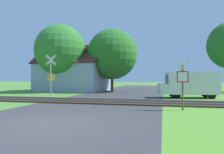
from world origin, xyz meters
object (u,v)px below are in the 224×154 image
Objects in this scene: stop_sign_near at (183,80)px; tree_left at (60,50)px; mail_truck at (189,84)px; crossing_sign_far at (51,74)px; house at (73,76)px; tree_center at (112,54)px.

tree_left is (-13.39, 12.43, 3.55)m from stop_sign_near.
mail_truck is at bearing -18.14° from tree_left.
crossing_sign_far is 11.88m from mail_truck.
mail_truck is at bearing -89.50° from stop_sign_near.
stop_sign_near reaches higher than mail_truck.
stop_sign_near is 0.76× the size of crossing_sign_far.
house is at bearing -39.94° from stop_sign_near.
house is 1.81× the size of mail_truck.
tree_left is at bearing 96.52° from crossing_sign_far.
tree_left reaches higher than stop_sign_near.
stop_sign_near is 16.34m from tree_center.
tree_center is (2.97, 9.91, 2.65)m from crossing_sign_far.
crossing_sign_far is 0.47× the size of tree_center.
house reaches higher than mail_truck.
crossing_sign_far is at bearing -68.47° from tree_left.
house reaches higher than crossing_sign_far.
tree_left is 1.06× the size of tree_center.
mail_truck is (8.44, -6.66, -3.44)m from tree_center.
tree_left is at bearing -162.95° from tree_center.
mail_truck is at bearing -38.27° from tree_center.
tree_left is at bearing -105.35° from house.
tree_left is 15.83m from mail_truck.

